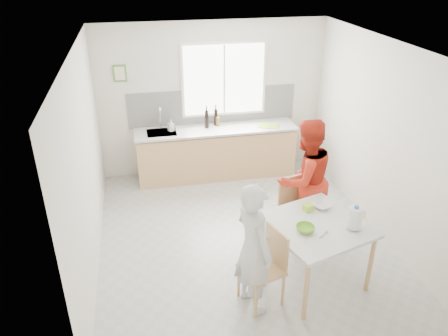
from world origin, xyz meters
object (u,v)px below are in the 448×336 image
object	(u,v)px
dining_table	(315,230)
chair_left	(267,264)
bowl_white	(322,206)
person_white	(253,249)
wine_bottle_b	(216,117)
wine_bottle_a	(207,119)
chair_far	(295,207)
person_red	(304,180)
milk_jug	(355,217)
bowl_green	(305,229)

from	to	relation	value
dining_table	chair_left	distance (m)	0.72
chair_left	bowl_white	distance (m)	1.07
chair_left	person_white	world-z (taller)	person_white
bowl_white	wine_bottle_b	bearing A→B (deg)	105.86
chair_left	wine_bottle_b	bearing A→B (deg)	161.93
wine_bottle_a	chair_left	bearing A→B (deg)	-87.69
wine_bottle_b	chair_far	bearing A→B (deg)	-73.28
person_red	dining_table	bearing A→B (deg)	59.74
chair_far	milk_jug	distance (m)	1.20
bowl_white	wine_bottle_b	world-z (taller)	wine_bottle_b
person_red	person_white	bearing A→B (deg)	32.28
person_white	wine_bottle_b	size ratio (longest dim) A/B	5.36
dining_table	person_red	bearing A→B (deg)	77.00
person_white	dining_table	bearing A→B (deg)	-90.00
chair_far	wine_bottle_b	bearing A→B (deg)	89.46
chair_far	bowl_green	world-z (taller)	chair_far
milk_jug	wine_bottle_a	distance (m)	3.47
person_red	wine_bottle_a	world-z (taller)	person_red
chair_left	bowl_white	xyz separation A→B (m)	(0.86, 0.53, 0.35)
chair_left	bowl_green	world-z (taller)	chair_left
dining_table	wine_bottle_a	world-z (taller)	wine_bottle_a
chair_far	milk_jug	xyz separation A→B (m)	(0.30, -1.06, 0.47)
person_white	person_red	size ratio (longest dim) A/B	0.91
dining_table	wine_bottle_b	xyz separation A→B (m)	(-0.60, 3.19, 0.32)
milk_jug	wine_bottle_a	xyz separation A→B (m)	(-1.17, 3.26, 0.09)
person_red	wine_bottle_b	bearing A→B (deg)	-86.72
dining_table	wine_bottle_a	xyz separation A→B (m)	(-0.78, 3.09, 0.33)
bowl_green	wine_bottle_a	world-z (taller)	wine_bottle_a
chair_left	milk_jug	xyz separation A→B (m)	(1.04, 0.03, 0.47)
bowl_green	wine_bottle_a	xyz separation A→B (m)	(-0.60, 3.20, 0.21)
chair_far	person_white	xyz separation A→B (m)	(-0.92, -1.15, 0.28)
dining_table	wine_bottle_a	distance (m)	3.20
chair_left	person_red	size ratio (longest dim) A/B	0.53
person_red	wine_bottle_a	size ratio (longest dim) A/B	5.54
person_red	milk_jug	distance (m)	1.17
dining_table	person_white	distance (m)	0.87
person_white	bowl_green	world-z (taller)	person_white
wine_bottle_a	person_white	bearing A→B (deg)	-90.84
person_red	chair_left	bearing A→B (deg)	36.25
dining_table	person_red	size ratio (longest dim) A/B	0.77
chair_far	person_white	bearing A→B (deg)	-146.02
bowl_green	milk_jug	size ratio (longest dim) A/B	0.76
dining_table	chair_far	world-z (taller)	chair_far
chair_far	bowl_white	distance (m)	0.67
person_red	milk_jug	world-z (taller)	person_red
person_white	person_red	bearing A→B (deg)	-57.72
dining_table	wine_bottle_b	bearing A→B (deg)	100.66
dining_table	bowl_white	world-z (taller)	bowl_white
chair_far	wine_bottle_a	xyz separation A→B (m)	(-0.87, 2.20, 0.56)
dining_table	wine_bottle_a	size ratio (longest dim) A/B	4.27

